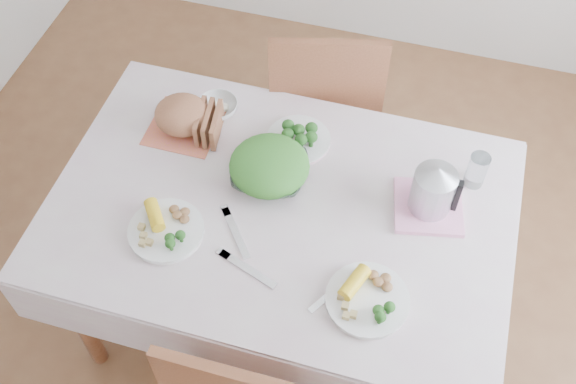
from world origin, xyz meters
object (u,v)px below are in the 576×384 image
(chair_far, at_px, (324,106))
(dinner_plate_right, at_px, (367,300))
(dining_table, at_px, (281,266))
(dinner_plate_left, at_px, (166,231))
(salad_bowl, at_px, (270,172))
(yellow_mug, at_px, (428,200))
(electric_kettle, at_px, (434,186))

(chair_far, bearing_deg, dinner_plate_right, 96.22)
(dining_table, height_order, dinner_plate_left, dinner_plate_left)
(salad_bowl, distance_m, yellow_mug, 0.53)
(chair_far, relative_size, electric_kettle, 5.24)
(salad_bowl, bearing_deg, dining_table, -56.65)
(dinner_plate_left, height_order, dinner_plate_right, same)
(dining_table, bearing_deg, dinner_plate_right, -37.26)
(dining_table, bearing_deg, yellow_mug, 15.94)
(dining_table, xyz_separation_m, dinner_plate_right, (0.34, -0.26, 0.40))
(chair_far, xyz_separation_m, dinner_plate_left, (-0.28, -0.95, 0.31))
(dinner_plate_right, xyz_separation_m, yellow_mug, (0.11, 0.39, 0.02))
(dinner_plate_right, bearing_deg, salad_bowl, 138.51)
(dining_table, relative_size, electric_kettle, 7.36)
(yellow_mug, bearing_deg, dinner_plate_left, -156.96)
(salad_bowl, height_order, electric_kettle, electric_kettle)
(salad_bowl, distance_m, dinner_plate_left, 0.39)
(salad_bowl, relative_size, dinner_plate_right, 1.00)
(salad_bowl, height_order, dinner_plate_right, salad_bowl)
(chair_far, relative_size, yellow_mug, 11.07)
(dinner_plate_left, xyz_separation_m, dinner_plate_right, (0.66, -0.06, 0.00))
(dinner_plate_left, bearing_deg, yellow_mug, 23.04)
(chair_far, distance_m, yellow_mug, 0.86)
(salad_bowl, bearing_deg, dinner_plate_right, -41.49)
(dinner_plate_right, distance_m, yellow_mug, 0.41)
(salad_bowl, distance_m, dinner_plate_right, 0.55)
(dining_table, height_order, electric_kettle, electric_kettle)
(dining_table, relative_size, chair_far, 1.40)
(dinner_plate_left, bearing_deg, dining_table, 32.10)
(salad_bowl, xyz_separation_m, electric_kettle, (0.53, 0.02, 0.09))
(dinner_plate_left, relative_size, yellow_mug, 2.69)
(chair_far, bearing_deg, electric_kettle, 114.13)
(chair_far, distance_m, electric_kettle, 0.90)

